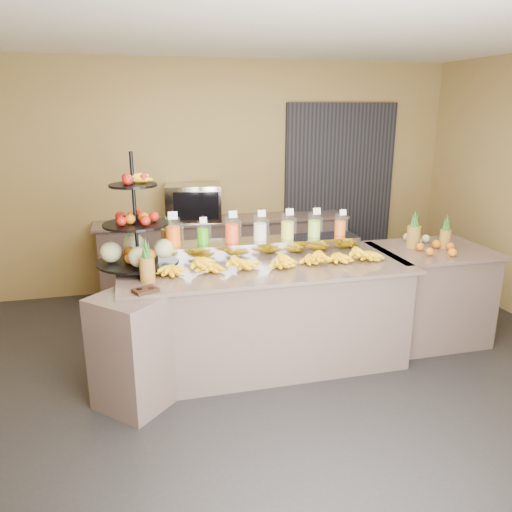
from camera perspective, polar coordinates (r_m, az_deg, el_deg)
name	(u,v)px	position (r m, az deg, el deg)	size (l,w,h in m)	color
ground	(274,378)	(4.42, 2.09, -13.74)	(6.00, 6.00, 0.00)	black
room_envelope	(272,149)	(4.64, 1.83, 12.17)	(6.04, 5.02, 2.82)	olive
buffet_counter	(254,317)	(4.41, -0.25, -7.04)	(2.75, 1.25, 0.93)	gray
right_counter	(428,294)	(5.23, 19.08, -4.09)	(1.08, 0.88, 0.93)	gray
back_ledge	(224,255)	(6.26, -3.62, 0.16)	(3.10, 0.55, 0.93)	gray
pitcher_tray	(260,248)	(4.55, 0.46, 0.94)	(1.85, 0.30, 0.15)	gray
juice_pitcher_orange_a	(173,233)	(4.38, -9.46, 2.57)	(0.13, 0.14, 0.32)	silver
juice_pitcher_green	(203,234)	(4.41, -6.09, 2.52)	(0.11, 0.11, 0.26)	silver
juice_pitcher_orange_b	(232,231)	(4.45, -2.78, 2.92)	(0.13, 0.13, 0.30)	silver
juice_pitcher_milk	(260,229)	(4.51, 0.47, 3.09)	(0.12, 0.13, 0.30)	silver
juice_pitcher_lemon	(288,227)	(4.58, 3.62, 3.27)	(0.12, 0.13, 0.30)	silver
juice_pitcher_lime	(314,226)	(4.66, 6.67, 3.41)	(0.12, 0.12, 0.29)	silver
juice_pitcher_orange_c	(340,226)	(4.76, 9.60, 3.44)	(0.11, 0.11, 0.26)	silver
banana_heap	(276,257)	(4.27, 2.30, -0.17)	(1.99, 0.18, 0.17)	yellow
fruit_stand	(143,239)	(4.29, -12.81, 1.88)	(0.85, 0.85, 0.97)	black
condiment_caddy	(145,290)	(3.76, -12.53, -3.85)	(0.17, 0.13, 0.03)	black
pineapple_left_a	(147,266)	(3.95, -12.35, -1.10)	(0.12, 0.12, 0.36)	brown
pineapple_left_b	(169,240)	(4.54, -9.86, 1.81)	(0.14, 0.14, 0.43)	brown
right_fruit_pile	(433,243)	(5.03, 19.52, 1.39)	(0.40, 0.38, 0.21)	brown
oven_warmer	(194,202)	(6.05, -7.15, 6.10)	(0.65, 0.45, 0.43)	gray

